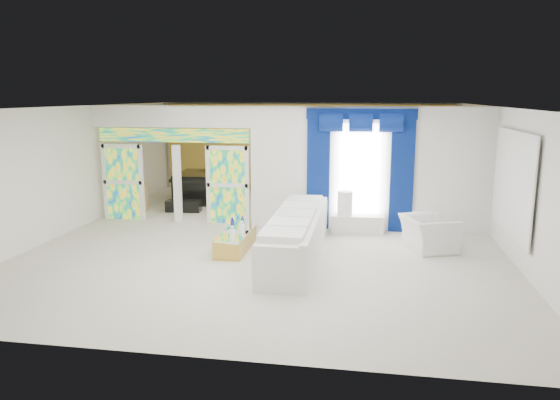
% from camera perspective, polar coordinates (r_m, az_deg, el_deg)
% --- Properties ---
extents(floor, '(12.00, 12.00, 0.00)m').
position_cam_1_polar(floor, '(12.53, -0.44, -3.84)').
color(floor, '#B7AF9E').
rests_on(floor, ground).
extents(dividing_wall, '(5.70, 0.18, 3.00)m').
position_cam_1_polar(dividing_wall, '(13.04, 9.69, 3.32)').
color(dividing_wall, white).
rests_on(dividing_wall, ground).
extents(dividing_header, '(4.30, 0.18, 0.55)m').
position_cam_1_polar(dividing_header, '(13.84, -11.56, 8.80)').
color(dividing_header, white).
rests_on(dividing_header, dividing_wall).
extents(stained_panel_left, '(0.95, 0.04, 2.00)m').
position_cam_1_polar(stained_panel_left, '(14.58, -16.53, 1.86)').
color(stained_panel_left, '#994C3F').
rests_on(stained_panel_left, ground).
extents(stained_panel_right, '(0.95, 0.04, 2.00)m').
position_cam_1_polar(stained_panel_right, '(13.58, -5.65, 1.61)').
color(stained_panel_right, '#994C3F').
rests_on(stained_panel_right, ground).
extents(stained_transom, '(4.00, 0.05, 0.35)m').
position_cam_1_polar(stained_transom, '(13.87, -11.48, 6.84)').
color(stained_transom, '#994C3F').
rests_on(stained_transom, dividing_header).
extents(window_pane, '(1.00, 0.02, 2.30)m').
position_cam_1_polar(window_pane, '(12.95, 8.57, 3.08)').
color(window_pane, white).
rests_on(window_pane, dividing_wall).
extents(blue_drape_left, '(0.55, 0.10, 2.80)m').
position_cam_1_polar(blue_drape_left, '(12.98, 4.14, 2.97)').
color(blue_drape_left, '#030D42').
rests_on(blue_drape_left, ground).
extents(blue_drape_right, '(0.55, 0.10, 2.80)m').
position_cam_1_polar(blue_drape_right, '(12.95, 12.99, 2.69)').
color(blue_drape_right, '#030D42').
rests_on(blue_drape_right, ground).
extents(blue_pelmet, '(2.60, 0.12, 0.25)m').
position_cam_1_polar(blue_pelmet, '(12.80, 8.75, 9.14)').
color(blue_pelmet, '#030D42').
rests_on(blue_pelmet, dividing_wall).
extents(wall_mirror, '(0.04, 2.70, 1.90)m').
position_cam_1_polar(wall_mirror, '(11.41, 23.84, 1.66)').
color(wall_mirror, white).
rests_on(wall_mirror, ground).
extents(gold_curtains, '(9.70, 0.12, 2.90)m').
position_cam_1_polar(gold_curtains, '(18.03, 2.82, 5.63)').
color(gold_curtains, '#AE9429').
rests_on(gold_curtains, ground).
extents(white_sofa, '(0.94, 4.28, 0.81)m').
position_cam_1_polar(white_sofa, '(10.82, 1.77, -4.05)').
color(white_sofa, silver).
rests_on(white_sofa, ground).
extents(coffee_table, '(0.57, 1.69, 0.37)m').
position_cam_1_polar(coffee_table, '(11.42, -4.78, -4.41)').
color(coffee_table, '#B69238').
rests_on(coffee_table, ground).
extents(console_table, '(1.28, 0.50, 0.42)m').
position_cam_1_polar(console_table, '(12.89, 8.29, -2.57)').
color(console_table, silver).
rests_on(console_table, ground).
extents(table_lamp, '(0.36, 0.36, 0.58)m').
position_cam_1_polar(table_lamp, '(12.79, 7.01, -0.35)').
color(table_lamp, silver).
rests_on(table_lamp, console_table).
extents(armchair, '(1.28, 1.37, 0.72)m').
position_cam_1_polar(armchair, '(11.73, 15.68, -3.50)').
color(armchair, silver).
rests_on(armchair, ground).
extents(grand_piano, '(1.46, 1.85, 0.89)m').
position_cam_1_polar(grand_piano, '(16.71, -8.52, 1.43)').
color(grand_piano, black).
rests_on(grand_piano, ground).
extents(piano_bench, '(1.00, 0.44, 0.33)m').
position_cam_1_polar(piano_bench, '(15.28, -10.33, -0.63)').
color(piano_bench, black).
rests_on(piano_bench, ground).
extents(tv_console, '(0.63, 0.59, 0.77)m').
position_cam_1_polar(tv_console, '(15.70, -15.00, 0.31)').
color(tv_console, tan).
rests_on(tv_console, ground).
extents(chandelier, '(0.60, 0.60, 0.60)m').
position_cam_1_polar(chandelier, '(15.95, -6.56, 8.98)').
color(chandelier, gold).
rests_on(chandelier, ceiling).
extents(decanters, '(0.22, 1.00, 0.29)m').
position_cam_1_polar(decanters, '(11.42, -4.68, -2.93)').
color(decanters, white).
rests_on(decanters, coffee_table).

